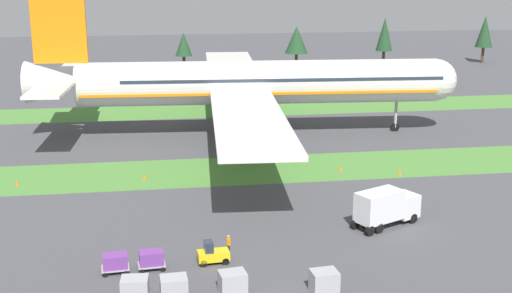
% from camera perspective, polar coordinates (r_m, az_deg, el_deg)
% --- Properties ---
extents(grass_strip_near, '(320.00, 11.58, 0.01)m').
position_cam_1_polar(grass_strip_near, '(81.93, -2.21, -2.03)').
color(grass_strip_near, '#4C8438').
rests_on(grass_strip_near, ground).
extents(grass_strip_far, '(320.00, 11.58, 0.01)m').
position_cam_1_polar(grass_strip_far, '(115.87, -4.16, 3.03)').
color(grass_strip_far, '#4C8438').
rests_on(grass_strip_far, ground).
extents(airliner, '(61.73, 75.92, 21.31)m').
position_cam_1_polar(airliner, '(97.84, -0.79, 5.39)').
color(airliner, silver).
rests_on(airliner, ground).
extents(baggage_tug, '(2.69, 1.50, 1.97)m').
position_cam_1_polar(baggage_tug, '(57.16, -3.66, -8.97)').
color(baggage_tug, yellow).
rests_on(baggage_tug, ground).
extents(cargo_dolly_lead, '(2.31, 1.67, 1.55)m').
position_cam_1_polar(cargo_dolly_lead, '(56.61, -8.75, -9.26)').
color(cargo_dolly_lead, '#A3A3A8').
rests_on(cargo_dolly_lead, ground).
extents(cargo_dolly_second, '(2.31, 1.67, 1.55)m').
position_cam_1_polar(cargo_dolly_second, '(56.51, -11.72, -9.45)').
color(cargo_dolly_second, '#A3A3A8').
rests_on(cargo_dolly_second, ground).
extents(catering_truck, '(7.26, 5.11, 3.58)m').
position_cam_1_polar(catering_truck, '(65.56, 10.85, -4.93)').
color(catering_truck, silver).
rests_on(catering_truck, ground).
extents(ground_crew_marshaller, '(0.36, 0.55, 1.74)m').
position_cam_1_polar(ground_crew_marshaller, '(58.72, -2.32, -8.14)').
color(ground_crew_marshaller, black).
rests_on(ground_crew_marshaller, ground).
extents(uld_container_0, '(2.11, 1.74, 1.75)m').
position_cam_1_polar(uld_container_0, '(52.03, -10.11, -11.66)').
color(uld_container_0, '#A3A3A8').
rests_on(uld_container_0, ground).
extents(uld_container_1, '(2.08, 1.70, 1.63)m').
position_cam_1_polar(uld_container_1, '(51.99, -6.89, -11.62)').
color(uld_container_1, '#A3A3A8').
rests_on(uld_container_1, ground).
extents(uld_container_2, '(2.20, 1.86, 1.66)m').
position_cam_1_polar(uld_container_2, '(52.35, -1.97, -11.29)').
color(uld_container_2, '#A3A3A8').
rests_on(uld_container_2, ground).
extents(uld_container_3, '(2.15, 1.79, 1.76)m').
position_cam_1_polar(uld_container_3, '(52.52, 5.73, -11.21)').
color(uld_container_3, '#A3A3A8').
rests_on(uld_container_3, ground).
extents(taxiway_marker_0, '(0.44, 0.44, 0.58)m').
position_cam_1_polar(taxiway_marker_0, '(82.22, 11.94, -2.09)').
color(taxiway_marker_0, orange).
rests_on(taxiway_marker_0, ground).
extents(taxiway_marker_1, '(0.44, 0.44, 0.69)m').
position_cam_1_polar(taxiway_marker_1, '(79.43, -9.33, -2.52)').
color(taxiway_marker_1, orange).
rests_on(taxiway_marker_1, ground).
extents(taxiway_marker_2, '(0.44, 0.44, 0.59)m').
position_cam_1_polar(taxiway_marker_2, '(82.38, 7.08, -1.83)').
color(taxiway_marker_2, orange).
rests_on(taxiway_marker_2, ground).
extents(taxiway_marker_3, '(0.44, 0.44, 0.69)m').
position_cam_1_polar(taxiway_marker_3, '(80.94, -19.40, -2.87)').
color(taxiway_marker_3, orange).
rests_on(taxiway_marker_3, ground).
extents(distant_tree_line, '(198.76, 9.49, 11.64)m').
position_cam_1_polar(distant_tree_line, '(159.91, -7.42, 8.71)').
color(distant_tree_line, '#4C3823').
rests_on(distant_tree_line, ground).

